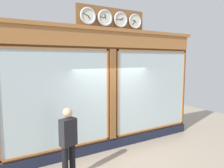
% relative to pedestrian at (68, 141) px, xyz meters
% --- Properties ---
extents(shop_facade, '(6.52, 0.42, 4.24)m').
position_rel_pedestrian_xyz_m(shop_facade, '(-1.71, -1.08, 0.93)').
color(shop_facade, brown).
rests_on(shop_facade, ground_plane).
extents(pedestrian, '(0.41, 0.32, 1.69)m').
position_rel_pedestrian_xyz_m(pedestrian, '(0.00, 0.00, 0.00)').
color(pedestrian, black).
rests_on(pedestrian, ground_plane).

